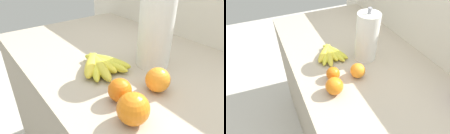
% 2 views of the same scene
% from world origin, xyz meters
% --- Properties ---
extents(wall_back, '(2.40, 0.06, 1.30)m').
position_xyz_m(wall_back, '(0.00, 0.39, 0.65)').
color(wall_back, silver).
rests_on(wall_back, ground).
extents(banana_bunch, '(0.22, 0.19, 0.04)m').
position_xyz_m(banana_bunch, '(-0.39, -0.14, 0.91)').
color(banana_bunch, gold).
rests_on(banana_bunch, counter).
extents(orange_right, '(0.07, 0.07, 0.07)m').
position_xyz_m(orange_right, '(-0.21, -0.19, 0.92)').
color(orange_right, orange).
rests_on(orange_right, counter).
extents(orange_far_right, '(0.08, 0.08, 0.08)m').
position_xyz_m(orange_far_right, '(-0.12, -0.22, 0.93)').
color(orange_far_right, orange).
rests_on(orange_far_right, counter).
extents(orange_center, '(0.07, 0.07, 0.07)m').
position_xyz_m(orange_center, '(-0.18, -0.07, 0.93)').
color(orange_center, orange).
rests_on(orange_center, counter).
extents(paper_towel_roll, '(0.12, 0.12, 0.29)m').
position_xyz_m(paper_towel_roll, '(-0.30, 0.04, 1.02)').
color(paper_towel_roll, white).
rests_on(paper_towel_roll, counter).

